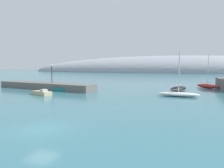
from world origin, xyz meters
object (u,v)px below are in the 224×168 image
Objects in this scene: sailboat_red_mid_mooring at (208,86)px; sailboat_white_outer_mooring at (178,94)px; harbor_lamp_post at (52,71)px; sailboat_black_near_shore at (178,88)px; motorboat_sand_alongside_breakwater at (42,93)px; motorboat_teal_foreground at (63,89)px.

sailboat_white_outer_mooring is at bearing -64.51° from sailboat_red_mid_mooring.
sailboat_red_mid_mooring is 38.44m from harbor_lamp_post.
sailboat_black_near_shore is 1.49× the size of motorboat_sand_alongside_breakwater.
sailboat_white_outer_mooring is 1.81× the size of motorboat_teal_foreground.
sailboat_black_near_shore is 29.62m from harbor_lamp_post.
motorboat_sand_alongside_breakwater is at bearing 17.78° from sailboat_white_outer_mooring.
sailboat_red_mid_mooring reaches higher than sailboat_white_outer_mooring.
harbor_lamp_post is at bearing -3.55° from sailboat_white_outer_mooring.
motorboat_teal_foreground is at bearing 2.92° from sailboat_white_outer_mooring.
sailboat_black_near_shore is at bearing 10.93° from harbor_lamp_post.
sailboat_red_mid_mooring reaches higher than sailboat_black_near_shore.
sailboat_white_outer_mooring is 29.59m from harbor_lamp_post.
harbor_lamp_post is at bearing 122.34° from sailboat_black_near_shore.
sailboat_red_mid_mooring is at bearing -106.59° from sailboat_white_outer_mooring.
motorboat_sand_alongside_breakwater is (-24.23, -15.39, -0.14)m from sailboat_black_near_shore.
motorboat_sand_alongside_breakwater is (-0.38, -6.50, -0.05)m from motorboat_teal_foreground.
harbor_lamp_post is (-28.87, -5.57, 3.63)m from sailboat_black_near_shore.
sailboat_black_near_shore is at bearing 52.85° from motorboat_sand_alongside_breakwater.
sailboat_white_outer_mooring is at bearing -156.70° from sailboat_black_near_shore.
harbor_lamp_post reaches higher than motorboat_sand_alongside_breakwater.
motorboat_sand_alongside_breakwater is at bearing -64.73° from harbor_lamp_post.
sailboat_white_outer_mooring reaches higher than motorboat_teal_foreground.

